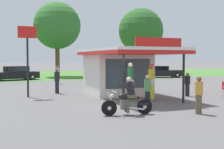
% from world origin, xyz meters
% --- Properties ---
extents(ground_plane, '(300.00, 300.00, 0.00)m').
position_xyz_m(ground_plane, '(0.00, 0.00, 0.00)').
color(ground_plane, '#5B5959').
extents(grass_verge_strip, '(120.00, 24.00, 0.01)m').
position_xyz_m(grass_verge_strip, '(0.00, 30.00, 0.00)').
color(grass_verge_strip, '#477A33').
rests_on(grass_verge_strip, ground).
extents(service_station_kiosk, '(4.34, 7.14, 3.36)m').
position_xyz_m(service_station_kiosk, '(1.55, 3.96, 1.71)').
color(service_station_kiosk, silver).
rests_on(service_station_kiosk, ground).
extents(gas_pump_nearside, '(0.44, 0.44, 2.12)m').
position_xyz_m(gas_pump_nearside, '(0.91, 1.07, 0.97)').
color(gas_pump_nearside, slate).
rests_on(gas_pump_nearside, ground).
extents(gas_pump_offside, '(0.44, 0.44, 2.03)m').
position_xyz_m(gas_pump_offside, '(2.20, 1.07, 0.93)').
color(gas_pump_offside, slate).
rests_on(gas_pump_offside, ground).
extents(motorcycle_with_rider, '(2.15, 0.71, 1.58)m').
position_xyz_m(motorcycle_with_rider, '(-0.84, -2.41, 0.65)').
color(motorcycle_with_rider, black).
rests_on(motorcycle_with_rider, ground).
extents(parked_car_back_row_centre_right, '(5.52, 2.98, 1.41)m').
position_xyz_m(parked_car_back_row_centre_right, '(13.37, 18.61, 0.65)').
color(parked_car_back_row_centre_right, black).
rests_on(parked_car_back_row_centre_right, ground).
extents(parked_car_back_row_centre, '(5.86, 3.41, 1.50)m').
position_xyz_m(parked_car_back_row_centre, '(-3.78, 20.51, 0.68)').
color(parked_car_back_row_centre, black).
rests_on(parked_car_back_row_centre, ground).
extents(parked_car_second_row_spare, '(5.35, 2.35, 1.63)m').
position_xyz_m(parked_car_second_row_spare, '(8.02, 22.26, 0.73)').
color(parked_car_second_row_spare, '#E55993').
rests_on(parked_car_second_row_spare, ground).
extents(bystander_strolling_foreground, '(0.36, 0.36, 1.66)m').
position_xyz_m(bystander_strolling_foreground, '(-0.36, 14.05, 0.89)').
color(bystander_strolling_foreground, black).
rests_on(bystander_strolling_foreground, ground).
extents(bystander_leaning_by_kiosk, '(0.34, 0.34, 1.48)m').
position_xyz_m(bystander_leaning_by_kiosk, '(5.19, 1.87, 0.78)').
color(bystander_leaning_by_kiosk, black).
rests_on(bystander_leaning_by_kiosk, ground).
extents(bystander_admiring_sedan, '(0.34, 0.34, 1.67)m').
position_xyz_m(bystander_admiring_sedan, '(-1.98, 6.40, 0.88)').
color(bystander_admiring_sedan, black).
rests_on(bystander_admiring_sedan, ground).
extents(bystander_standing_back_lot, '(0.34, 0.34, 1.59)m').
position_xyz_m(bystander_standing_back_lot, '(2.02, -3.32, 0.83)').
color(bystander_standing_back_lot, brown).
rests_on(bystander_standing_back_lot, ground).
extents(bystander_chatting_near_pumps, '(0.34, 0.34, 1.56)m').
position_xyz_m(bystander_chatting_near_pumps, '(0.80, -1.08, 0.82)').
color(bystander_chatting_near_pumps, black).
rests_on(bystander_chatting_near_pumps, ground).
extents(tree_oak_distant_spare, '(6.02, 6.02, 9.56)m').
position_xyz_m(tree_oak_distant_spare, '(2.00, 25.39, 6.52)').
color(tree_oak_distant_spare, brown).
rests_on(tree_oak_distant_spare, ground).
extents(tree_oak_centre, '(7.24, 7.24, 10.45)m').
position_xyz_m(tree_oak_centre, '(16.65, 30.56, 6.69)').
color(tree_oak_centre, brown).
rests_on(tree_oak_centre, ground).
extents(roadside_pole_sign, '(1.10, 0.12, 4.26)m').
position_xyz_m(roadside_pole_sign, '(-4.01, 5.07, 2.94)').
color(roadside_pole_sign, black).
rests_on(roadside_pole_sign, ground).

